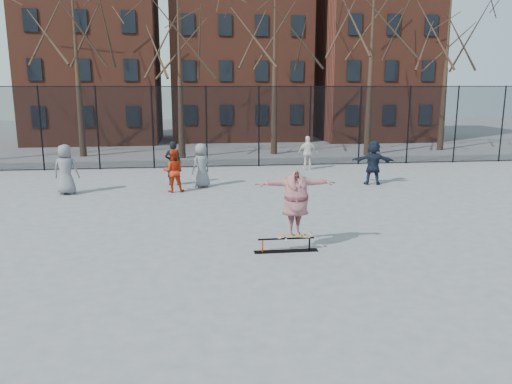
{
  "coord_description": "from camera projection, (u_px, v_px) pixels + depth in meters",
  "views": [
    {
      "loc": [
        -2.01,
        -11.72,
        3.99
      ],
      "look_at": [
        -0.37,
        1.5,
        1.14
      ],
      "focal_mm": 35.0,
      "sensor_mm": 36.0,
      "label": 1
    }
  ],
  "objects": [
    {
      "name": "bystander_navy",
      "position": [
        373.0,
        162.0,
        20.41
      ],
      "size": [
        1.78,
        0.96,
        1.83
      ],
      "primitive_type": "imported",
      "rotation": [
        0.0,
        0.0,
        2.88
      ],
      "color": "#182030",
      "rests_on": "ground"
    },
    {
      "name": "rowhouses",
      "position": [
        230.0,
        57.0,
        36.51
      ],
      "size": [
        29.0,
        7.0,
        13.0
      ],
      "color": "#5D2B1E",
      "rests_on": "ground"
    },
    {
      "name": "ground",
      "position": [
        278.0,
        249.0,
        12.45
      ],
      "size": [
        100.0,
        100.0,
        0.0
      ],
      "primitive_type": "plane",
      "color": "slate"
    },
    {
      "name": "bystander_grey",
      "position": [
        66.0,
        169.0,
        18.53
      ],
      "size": [
        0.98,
        0.69,
        1.88
      ],
      "primitive_type": "imported",
      "rotation": [
        0.0,
        0.0,
        3.03
      ],
      "color": "slate",
      "rests_on": "ground"
    },
    {
      "name": "bystander_white",
      "position": [
        308.0,
        153.0,
        24.06
      ],
      "size": [
        0.97,
        0.44,
        1.63
      ],
      "primitive_type": "imported",
      "rotation": [
        0.0,
        0.0,
        3.09
      ],
      "color": "silver",
      "rests_on": "ground"
    },
    {
      "name": "bystander_black",
      "position": [
        173.0,
        163.0,
        20.27
      ],
      "size": [
        0.69,
        0.48,
        1.81
      ],
      "primitive_type": "imported",
      "rotation": [
        0.0,
        0.0,
        3.06
      ],
      "color": "black",
      "rests_on": "ground"
    },
    {
      "name": "tree_row",
      "position": [
        223.0,
        23.0,
        27.53
      ],
      "size": [
        33.66,
        7.46,
        10.67
      ],
      "color": "black",
      "rests_on": "ground"
    },
    {
      "name": "bystander_red",
      "position": [
        173.0,
        171.0,
        18.97
      ],
      "size": [
        0.8,
        0.63,
        1.64
      ],
      "primitive_type": "imported",
      "rotation": [
        0.0,
        0.0,
        3.16
      ],
      "color": "#B72A10",
      "rests_on": "ground"
    },
    {
      "name": "skater",
      "position": [
        296.0,
        202.0,
        12.03
      ],
      "size": [
        1.99,
        0.58,
        1.61
      ],
      "primitive_type": "imported",
      "rotation": [
        0.0,
        0.0,
        0.02
      ],
      "color": "#453C98",
      "rests_on": "skateboard"
    },
    {
      "name": "fence",
      "position": [
        235.0,
        126.0,
        24.64
      ],
      "size": [
        34.03,
        0.07,
        4.0
      ],
      "color": "black",
      "rests_on": "ground"
    },
    {
      "name": "skate_rail",
      "position": [
        286.0,
        246.0,
        12.23
      ],
      "size": [
        1.58,
        0.24,
        0.35
      ],
      "color": "black",
      "rests_on": "ground"
    },
    {
      "name": "bystander_extra",
      "position": [
        201.0,
        165.0,
        19.84
      ],
      "size": [
        1.02,
        0.98,
        1.76
      ],
      "primitive_type": "imported",
      "rotation": [
        0.0,
        0.0,
        3.83
      ],
      "color": "slate",
      "rests_on": "ground"
    },
    {
      "name": "skateboard",
      "position": [
        295.0,
        236.0,
        12.21
      ],
      "size": [
        0.76,
        0.18,
        0.09
      ],
      "primitive_type": null,
      "color": "olive",
      "rests_on": "skate_rail"
    }
  ]
}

